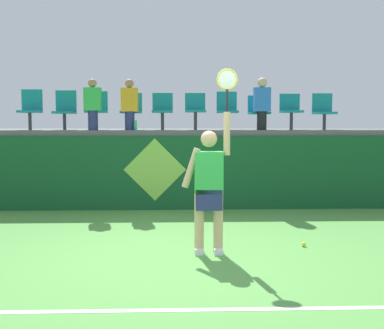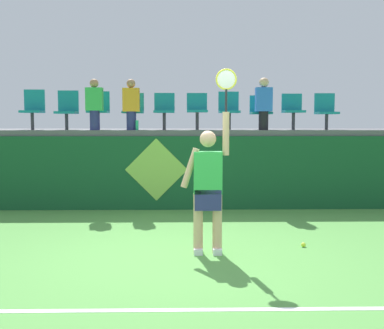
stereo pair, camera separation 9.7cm
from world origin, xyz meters
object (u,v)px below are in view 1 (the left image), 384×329
at_px(stadium_chair_7, 259,110).
at_px(spectator_0, 93,104).
at_px(stadium_chair_1, 65,108).
at_px(spectator_2, 130,104).
at_px(stadium_chair_4, 163,109).
at_px(stadium_chair_0, 31,108).
at_px(stadium_chair_9, 323,110).
at_px(stadium_chair_6, 227,108).
at_px(stadium_chair_5, 195,109).
at_px(tennis_player, 209,185).
at_px(water_bottle, 135,125).
at_px(tennis_ball, 304,244).
at_px(stadium_chair_3, 131,109).
at_px(stadium_chair_8, 291,109).
at_px(stadium_chair_2, 97,108).
at_px(spectator_1, 262,103).

distance_m(stadium_chair_7, spectator_0, 3.52).
relative_size(stadium_chair_1, spectator_0, 0.81).
distance_m(spectator_0, spectator_2, 0.75).
distance_m(stadium_chair_4, stadium_chair_7, 2.08).
xyz_separation_m(stadium_chair_0, stadium_chair_9, (6.30, -0.00, -0.04)).
bearing_deg(stadium_chair_1, stadium_chair_6, -0.07).
xyz_separation_m(stadium_chair_1, stadium_chair_4, (2.08, -0.01, -0.01)).
bearing_deg(stadium_chair_1, stadium_chair_5, -0.20).
xyz_separation_m(tennis_player, water_bottle, (-1.28, 3.44, 0.79)).
bearing_deg(stadium_chair_6, spectator_2, -168.92).
relative_size(stadium_chair_0, stadium_chair_5, 1.09).
xyz_separation_m(tennis_ball, stadium_chair_6, (-0.73, 3.65, 2.05)).
xyz_separation_m(tennis_player, stadium_chair_3, (-1.41, 3.95, 1.13)).
height_order(water_bottle, stadium_chair_7, stadium_chair_7).
height_order(stadium_chair_8, stadium_chair_9, stadium_chair_9).
height_order(tennis_player, stadium_chair_6, tennis_player).
xyz_separation_m(stadium_chair_6, spectator_2, (-2.06, -0.40, 0.08)).
bearing_deg(tennis_player, stadium_chair_3, 109.61).
distance_m(stadium_chair_2, spectator_1, 3.51).
xyz_separation_m(water_bottle, stadium_chair_9, (4.04, 0.51, 0.33)).
xyz_separation_m(stadium_chair_2, spectator_1, (3.49, -0.40, 0.11)).
relative_size(stadium_chair_0, stadium_chair_8, 1.10).
relative_size(tennis_ball, stadium_chair_7, 0.09).
relative_size(tennis_player, spectator_1, 2.31).
bearing_deg(stadium_chair_0, spectator_2, -10.78).
distance_m(water_bottle, spectator_2, 0.47).
bearing_deg(tennis_player, spectator_0, 121.70).
distance_m(tennis_player, stadium_chair_5, 4.11).
bearing_deg(spectator_2, tennis_ball, -49.32).
relative_size(water_bottle, stadium_chair_6, 0.24).
distance_m(stadium_chair_3, spectator_0, 0.88).
xyz_separation_m(stadium_chair_5, spectator_0, (-2.12, -0.47, 0.08)).
relative_size(stadium_chair_9, spectator_2, 0.76).
bearing_deg(tennis_ball, stadium_chair_2, 134.07).
height_order(water_bottle, stadium_chair_2, stadium_chair_2).
xyz_separation_m(stadium_chair_6, stadium_chair_7, (0.68, -0.01, -0.04)).
distance_m(stadium_chair_3, stadium_chair_5, 1.37).
xyz_separation_m(tennis_ball, stadium_chair_5, (-1.42, 3.65, 2.04)).
bearing_deg(stadium_chair_0, tennis_player, -48.12).
relative_size(water_bottle, stadium_chair_8, 0.26).
bearing_deg(stadium_chair_2, stadium_chair_5, -0.15).
relative_size(tennis_ball, water_bottle, 0.33).
height_order(tennis_ball, spectator_0, spectator_0).
xyz_separation_m(stadium_chair_4, spectator_1, (2.08, -0.39, 0.12)).
xyz_separation_m(tennis_ball, stadium_chair_7, (-0.05, 3.65, 2.01)).
distance_m(stadium_chair_8, spectator_1, 0.81).
bearing_deg(stadium_chair_9, stadium_chair_4, -179.94).
height_order(water_bottle, spectator_2, spectator_2).
xyz_separation_m(stadium_chair_3, spectator_2, (0.00, -0.40, 0.10)).
bearing_deg(stadium_chair_1, stadium_chair_2, -0.37).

